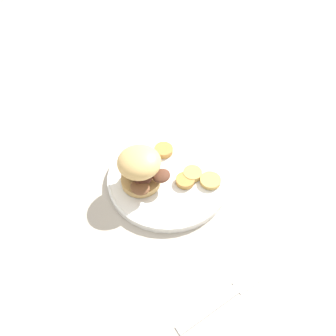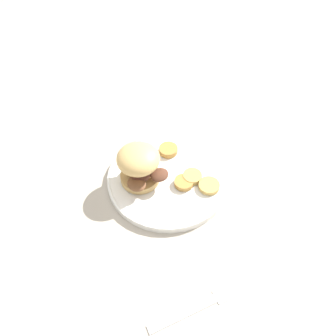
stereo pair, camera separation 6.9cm
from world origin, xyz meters
TOP-DOWN VIEW (x-y plane):
  - ground_plane at (0.00, 0.00)m, footprint 4.00×4.00m
  - dinner_plate at (0.00, 0.00)m, footprint 0.26×0.26m
  - sandwich at (-0.06, 0.01)m, footprint 0.11×0.12m
  - potato_round_0 at (0.08, -0.05)m, footprint 0.04×0.04m
  - potato_round_1 at (0.03, -0.03)m, footprint 0.04×0.04m
  - potato_round_2 at (0.05, -0.02)m, footprint 0.04×0.04m
  - potato_round_3 at (0.02, 0.07)m, footprint 0.04×0.04m
  - fork at (-0.02, -0.27)m, footprint 0.17×0.05m

SIDE VIEW (x-z plane):
  - ground_plane at x=0.00m, z-range 0.00..0.00m
  - fork at x=-0.02m, z-range 0.00..0.00m
  - dinner_plate at x=0.00m, z-range 0.00..0.02m
  - potato_round_0 at x=0.08m, z-range 0.02..0.03m
  - potato_round_1 at x=0.03m, z-range 0.02..0.03m
  - potato_round_2 at x=0.05m, z-range 0.02..0.03m
  - potato_round_3 at x=0.02m, z-range 0.02..0.03m
  - sandwich at x=-0.06m, z-range 0.02..0.11m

